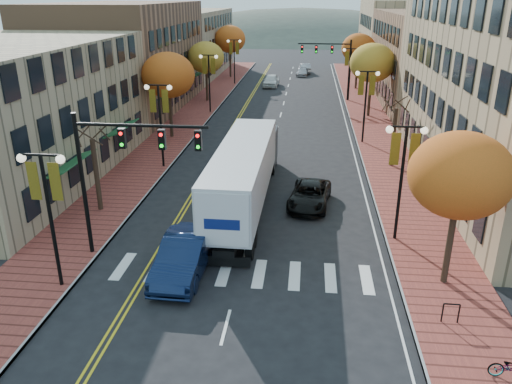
# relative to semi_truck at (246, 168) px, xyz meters

# --- Properties ---
(ground) EXTENTS (200.00, 200.00, 0.00)m
(ground) POSITION_rel_semi_truck_xyz_m (0.67, -9.85, -2.35)
(ground) COLOR black
(ground) RESTS_ON ground
(sidewalk_left) EXTENTS (4.00, 85.00, 0.15)m
(sidewalk_left) POSITION_rel_semi_truck_xyz_m (-8.33, 22.65, -2.27)
(sidewalk_left) COLOR brown
(sidewalk_left) RESTS_ON ground
(sidewalk_right) EXTENTS (4.00, 85.00, 0.15)m
(sidewalk_right) POSITION_rel_semi_truck_xyz_m (9.67, 22.65, -2.27)
(sidewalk_right) COLOR brown
(sidewalk_right) RESTS_ON ground
(building_left_near) EXTENTS (12.00, 22.00, 9.00)m
(building_left_near) POSITION_rel_semi_truck_xyz_m (-16.33, 3.15, 2.15)
(building_left_near) COLOR #9E8966
(building_left_near) RESTS_ON ground
(building_left_mid) EXTENTS (12.00, 24.00, 11.00)m
(building_left_mid) POSITION_rel_semi_truck_xyz_m (-16.33, 26.15, 3.15)
(building_left_mid) COLOR brown
(building_left_mid) RESTS_ON ground
(building_left_far) EXTENTS (12.00, 26.00, 9.50)m
(building_left_far) POSITION_rel_semi_truck_xyz_m (-16.33, 51.15, 2.40)
(building_left_far) COLOR #9E8966
(building_left_far) RESTS_ON ground
(building_right_mid) EXTENTS (15.00, 24.00, 10.00)m
(building_right_mid) POSITION_rel_semi_truck_xyz_m (19.17, 32.15, 2.65)
(building_right_mid) COLOR brown
(building_right_mid) RESTS_ON ground
(building_right_far) EXTENTS (15.00, 20.00, 11.00)m
(building_right_far) POSITION_rel_semi_truck_xyz_m (19.17, 54.15, 3.15)
(building_right_far) COLOR #9E8966
(building_right_far) RESTS_ON ground
(tree_left_a) EXTENTS (0.28, 0.28, 4.20)m
(tree_left_a) POSITION_rel_semi_truck_xyz_m (-8.33, -1.85, -0.10)
(tree_left_a) COLOR #382619
(tree_left_a) RESTS_ON sidewalk_left
(tree_left_b) EXTENTS (4.48, 4.48, 7.21)m
(tree_left_b) POSITION_rel_semi_truck_xyz_m (-8.33, 14.15, 3.10)
(tree_left_b) COLOR #382619
(tree_left_b) RESTS_ON sidewalk_left
(tree_left_c) EXTENTS (4.16, 4.16, 6.69)m
(tree_left_c) POSITION_rel_semi_truck_xyz_m (-8.33, 30.15, 2.71)
(tree_left_c) COLOR #382619
(tree_left_c) RESTS_ON sidewalk_left
(tree_left_d) EXTENTS (4.61, 4.61, 7.42)m
(tree_left_d) POSITION_rel_semi_truck_xyz_m (-8.33, 48.15, 3.26)
(tree_left_d) COLOR #382619
(tree_left_d) RESTS_ON sidewalk_left
(tree_right_a) EXTENTS (4.16, 4.16, 6.69)m
(tree_right_a) POSITION_rel_semi_truck_xyz_m (9.67, -7.85, 2.71)
(tree_right_a) COLOR #382619
(tree_right_a) RESTS_ON sidewalk_right
(tree_right_b) EXTENTS (0.28, 0.28, 4.20)m
(tree_right_b) POSITION_rel_semi_truck_xyz_m (9.67, 8.15, -0.10)
(tree_right_b) COLOR #382619
(tree_right_b) RESTS_ON sidewalk_right
(tree_right_c) EXTENTS (4.48, 4.48, 7.21)m
(tree_right_c) POSITION_rel_semi_truck_xyz_m (9.67, 24.15, 3.10)
(tree_right_c) COLOR #382619
(tree_right_c) RESTS_ON sidewalk_right
(tree_right_d) EXTENTS (4.35, 4.35, 7.00)m
(tree_right_d) POSITION_rel_semi_truck_xyz_m (9.67, 40.15, 2.94)
(tree_right_d) COLOR #382619
(tree_right_d) RESTS_ON sidewalk_right
(lamp_left_a) EXTENTS (1.96, 0.36, 6.05)m
(lamp_left_a) POSITION_rel_semi_truck_xyz_m (-6.83, -9.85, 1.95)
(lamp_left_a) COLOR black
(lamp_left_a) RESTS_ON ground
(lamp_left_b) EXTENTS (1.96, 0.36, 6.05)m
(lamp_left_b) POSITION_rel_semi_truck_xyz_m (-6.83, 6.15, 1.95)
(lamp_left_b) COLOR black
(lamp_left_b) RESTS_ON ground
(lamp_left_c) EXTENTS (1.96, 0.36, 6.05)m
(lamp_left_c) POSITION_rel_semi_truck_xyz_m (-6.83, 24.15, 1.95)
(lamp_left_c) COLOR black
(lamp_left_c) RESTS_ON ground
(lamp_left_d) EXTENTS (1.96, 0.36, 6.05)m
(lamp_left_d) POSITION_rel_semi_truck_xyz_m (-6.83, 42.15, 1.95)
(lamp_left_d) COLOR black
(lamp_left_d) RESTS_ON ground
(lamp_right_a) EXTENTS (1.96, 0.36, 6.05)m
(lamp_right_a) POSITION_rel_semi_truck_xyz_m (8.17, -3.85, 1.95)
(lamp_right_a) COLOR black
(lamp_right_a) RESTS_ON ground
(lamp_right_b) EXTENTS (1.96, 0.36, 6.05)m
(lamp_right_b) POSITION_rel_semi_truck_xyz_m (8.17, 14.15, 1.95)
(lamp_right_b) COLOR black
(lamp_right_b) RESTS_ON ground
(lamp_right_c) EXTENTS (1.96, 0.36, 6.05)m
(lamp_right_c) POSITION_rel_semi_truck_xyz_m (8.17, 32.15, 1.95)
(lamp_right_c) COLOR black
(lamp_right_c) RESTS_ON ground
(traffic_mast_near) EXTENTS (6.10, 0.35, 7.00)m
(traffic_mast_near) POSITION_rel_semi_truck_xyz_m (-4.81, -6.85, 2.58)
(traffic_mast_near) COLOR black
(traffic_mast_near) RESTS_ON ground
(traffic_mast_far) EXTENTS (6.10, 0.34, 7.00)m
(traffic_mast_far) POSITION_rel_semi_truck_xyz_m (6.15, 32.15, 2.58)
(traffic_mast_far) COLOR black
(traffic_mast_far) RESTS_ON ground
(semi_truck) EXTENTS (2.76, 16.08, 4.01)m
(semi_truck) POSITION_rel_semi_truck_xyz_m (0.00, 0.00, 0.00)
(semi_truck) COLOR black
(semi_truck) RESTS_ON ground
(navy_sedan) EXTENTS (2.03, 5.48, 1.79)m
(navy_sedan) POSITION_rel_semi_truck_xyz_m (-1.81, -8.11, -1.45)
(navy_sedan) COLOR #0D1834
(navy_sedan) RESTS_ON ground
(black_suv) EXTENTS (2.82, 5.09, 1.35)m
(black_suv) POSITION_rel_semi_truck_xyz_m (3.78, 0.27, -1.67)
(black_suv) COLOR black
(black_suv) RESTS_ON ground
(car_far_white) EXTENTS (2.21, 4.90, 1.63)m
(car_far_white) POSITION_rel_semi_truck_xyz_m (-1.63, 41.05, -1.53)
(car_far_white) COLOR silver
(car_far_white) RESTS_ON ground
(car_far_silver) EXTENTS (2.10, 4.25, 1.19)m
(car_far_silver) POSITION_rel_semi_truck_xyz_m (2.44, 51.31, -1.75)
(car_far_silver) COLOR #A7A7AE
(car_far_silver) RESTS_ON ground
(car_far_oncoming) EXTENTS (2.12, 4.76, 1.52)m
(car_far_oncoming) POSITION_rel_semi_truck_xyz_m (2.72, 54.10, -1.59)
(car_far_oncoming) COLOR #A1A1A8
(car_far_oncoming) RESTS_ON ground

